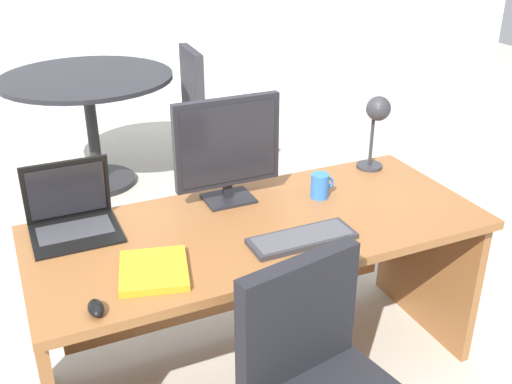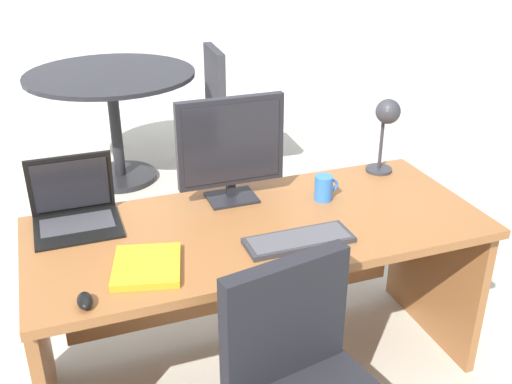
{
  "view_description": "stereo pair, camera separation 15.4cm",
  "coord_description": "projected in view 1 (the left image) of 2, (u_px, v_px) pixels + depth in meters",
  "views": [
    {
      "loc": [
        -0.85,
        -1.85,
        1.85
      ],
      "look_at": [
        0.0,
        0.04,
        0.85
      ],
      "focal_mm": 42.23,
      "sensor_mm": 36.0,
      "label": 1
    },
    {
      "loc": [
        -0.71,
        -1.91,
        1.85
      ],
      "look_at": [
        0.0,
        0.04,
        0.85
      ],
      "focal_mm": 42.23,
      "sensor_mm": 36.0,
      "label": 2
    }
  ],
  "objects": [
    {
      "name": "book",
      "position": [
        154.0,
        270.0,
        2.01
      ],
      "size": [
        0.28,
        0.3,
        0.03
      ],
      "color": "orange",
      "rests_on": "desk"
    },
    {
      "name": "monitor",
      "position": [
        227.0,
        146.0,
        2.4
      ],
      "size": [
        0.44,
        0.16,
        0.44
      ],
      "color": "black",
      "rests_on": "desk"
    },
    {
      "name": "coffee_mug",
      "position": [
        320.0,
        186.0,
        2.51
      ],
      "size": [
        0.1,
        0.08,
        0.11
      ],
      "color": "blue",
      "rests_on": "desk"
    },
    {
      "name": "ground",
      "position": [
        163.0,
        221.0,
        3.87
      ],
      "size": [
        12.0,
        12.0,
        0.0
      ],
      "primitive_type": "plane",
      "color": "#B7B2A3"
    },
    {
      "name": "keyboard",
      "position": [
        302.0,
        238.0,
        2.2
      ],
      "size": [
        0.4,
        0.14,
        0.02
      ],
      "color": "#2D2D33",
      "rests_on": "desk"
    },
    {
      "name": "meeting_table",
      "position": [
        89.0,
        104.0,
        4.12
      ],
      "size": [
        1.16,
        1.16,
        0.8
      ],
      "color": "black",
      "rests_on": "ground"
    },
    {
      "name": "mouse",
      "position": [
        96.0,
        308.0,
        1.81
      ],
      "size": [
        0.05,
        0.09,
        0.04
      ],
      "color": "black",
      "rests_on": "desk"
    },
    {
      "name": "desk_lamp",
      "position": [
        377.0,
        118.0,
        2.68
      ],
      "size": [
        0.12,
        0.14,
        0.35
      ],
      "color": "#2D2D33",
      "rests_on": "desk"
    },
    {
      "name": "laptop",
      "position": [
        71.0,
        209.0,
        2.26
      ],
      "size": [
        0.32,
        0.28,
        0.26
      ],
      "color": "black",
      "rests_on": "desk"
    },
    {
      "name": "meeting_chair_near",
      "position": [
        214.0,
        121.0,
        4.5
      ],
      "size": [
        0.56,
        0.56,
        0.92
      ],
      "color": "black",
      "rests_on": "ground"
    },
    {
      "name": "desk",
      "position": [
        255.0,
        263.0,
        2.46
      ],
      "size": [
        1.76,
        0.75,
        0.73
      ],
      "color": "brown",
      "rests_on": "ground"
    }
  ]
}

